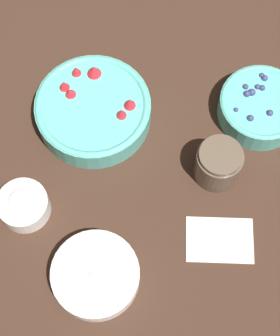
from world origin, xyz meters
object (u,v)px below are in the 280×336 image
Objects in this scene: bowl_strawberries at (93,109)px; bowl_bananas at (95,275)px; bowl_blueberries at (261,106)px; bowl_cream at (23,205)px; jar_chocolate at (218,164)px.

bowl_strawberries is 1.45× the size of bowl_bananas.
bowl_cream is (0.46, 0.25, -0.00)m from bowl_blueberries.
bowl_strawberries is at bearing -117.92° from bowl_cream.
bowl_strawberries is at bearing -83.51° from bowl_bananas.
bowl_strawberries is 0.34m from bowl_bananas.
bowl_cream is at bearing 28.33° from bowl_blueberries.
jar_chocolate reaches higher than bowl_bananas.
bowl_cream is 1.08× the size of jar_chocolate.
jar_chocolate reaches higher than bowl_cream.
bowl_blueberries reaches higher than bowl_cream.
jar_chocolate is (0.09, 0.14, 0.01)m from bowl_blueberries.
bowl_strawberries reaches higher than bowl_blueberries.
bowl_strawberries is 1.37× the size of bowl_blueberries.
bowl_blueberries is at bearing -121.99° from jar_chocolate.
bowl_blueberries is (-0.34, -0.03, -0.00)m from bowl_strawberries.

